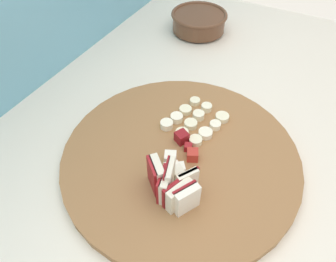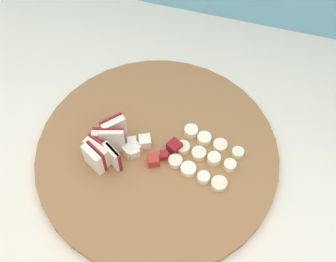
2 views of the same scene
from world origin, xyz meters
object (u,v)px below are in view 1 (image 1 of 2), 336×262
(banana_slice_rows, at_px, (194,121))
(ceramic_bowl, at_px, (199,21))
(apple_dice_pile, at_px, (179,157))
(apple_wedge_fan, at_px, (172,185))
(cutting_board, at_px, (180,158))

(banana_slice_rows, bearing_deg, ceramic_bowl, 22.92)
(apple_dice_pile, relative_size, ceramic_bowl, 0.65)
(ceramic_bowl, bearing_deg, apple_dice_pile, -159.91)
(apple_dice_pile, bearing_deg, apple_wedge_fan, -163.14)
(cutting_board, height_order, ceramic_bowl, ceramic_bowl)
(cutting_board, relative_size, ceramic_bowl, 2.76)
(banana_slice_rows, bearing_deg, cutting_board, -172.89)
(apple_wedge_fan, height_order, apple_dice_pile, apple_wedge_fan)
(cutting_board, height_order, banana_slice_rows, banana_slice_rows)
(banana_slice_rows, height_order, ceramic_bowl, ceramic_bowl)
(apple_dice_pile, height_order, ceramic_bowl, ceramic_bowl)
(apple_wedge_fan, relative_size, banana_slice_rows, 0.81)
(apple_dice_pile, distance_m, ceramic_bowl, 0.50)
(cutting_board, height_order, apple_dice_pile, apple_dice_pile)
(apple_dice_pile, relative_size, banana_slice_rows, 0.82)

